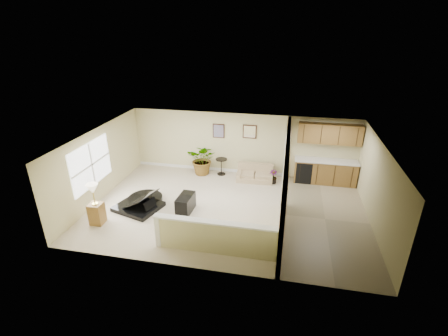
% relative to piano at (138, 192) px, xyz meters
% --- Properties ---
extents(floor, '(9.00, 9.00, 0.00)m').
position_rel_piano_xyz_m(floor, '(2.97, 0.44, -0.55)').
color(floor, '#B9AD90').
rests_on(floor, ground).
extents(back_wall, '(9.00, 0.04, 2.50)m').
position_rel_piano_xyz_m(back_wall, '(2.97, 3.44, 0.70)').
color(back_wall, '#C0B883').
rests_on(back_wall, floor).
extents(front_wall, '(9.00, 0.04, 2.50)m').
position_rel_piano_xyz_m(front_wall, '(2.97, -2.56, 0.70)').
color(front_wall, '#C0B883').
rests_on(front_wall, floor).
extents(left_wall, '(0.04, 6.00, 2.50)m').
position_rel_piano_xyz_m(left_wall, '(-1.53, 0.44, 0.70)').
color(left_wall, '#C0B883').
rests_on(left_wall, floor).
extents(right_wall, '(0.04, 6.00, 2.50)m').
position_rel_piano_xyz_m(right_wall, '(7.47, 0.44, 0.70)').
color(right_wall, '#C0B883').
rests_on(right_wall, floor).
extents(ceiling, '(9.00, 6.00, 0.04)m').
position_rel_piano_xyz_m(ceiling, '(2.97, 0.44, 1.95)').
color(ceiling, beige).
rests_on(ceiling, back_wall).
extents(kitchen_vinyl, '(2.70, 6.00, 0.01)m').
position_rel_piano_xyz_m(kitchen_vinyl, '(6.12, 0.44, -0.54)').
color(kitchen_vinyl, gray).
rests_on(kitchen_vinyl, floor).
extents(interior_partition, '(0.18, 5.99, 2.50)m').
position_rel_piano_xyz_m(interior_partition, '(4.77, 0.69, 0.67)').
color(interior_partition, '#C0B883').
rests_on(interior_partition, floor).
extents(pony_half_wall, '(3.42, 0.22, 1.00)m').
position_rel_piano_xyz_m(pony_half_wall, '(3.05, -1.86, -0.03)').
color(pony_half_wall, '#C0B883').
rests_on(pony_half_wall, floor).
extents(left_window, '(0.05, 2.15, 1.45)m').
position_rel_piano_xyz_m(left_window, '(-1.51, -0.06, 0.90)').
color(left_window, white).
rests_on(left_window, left_wall).
extents(wall_art_left, '(0.48, 0.04, 0.58)m').
position_rel_piano_xyz_m(wall_art_left, '(2.02, 3.41, 1.20)').
color(wall_art_left, '#361E13').
rests_on(wall_art_left, back_wall).
extents(wall_mirror, '(0.55, 0.04, 0.55)m').
position_rel_piano_xyz_m(wall_mirror, '(3.27, 3.41, 1.25)').
color(wall_mirror, '#361E13').
rests_on(wall_mirror, back_wall).
extents(kitchen_cabinets, '(2.36, 0.65, 2.33)m').
position_rel_piano_xyz_m(kitchen_cabinets, '(6.16, 3.17, 0.32)').
color(kitchen_cabinets, olive).
rests_on(kitchen_cabinets, floor).
extents(piano, '(1.88, 1.88, 1.31)m').
position_rel_piano_xyz_m(piano, '(0.00, 0.00, 0.00)').
color(piano, black).
rests_on(piano, floor).
extents(piano_bench, '(0.47, 0.87, 0.57)m').
position_rel_piano_xyz_m(piano_bench, '(1.65, 0.03, -0.26)').
color(piano_bench, black).
rests_on(piano_bench, floor).
extents(loveseat, '(1.43, 0.85, 0.80)m').
position_rel_piano_xyz_m(loveseat, '(3.60, 2.87, -0.24)').
color(loveseat, tan).
rests_on(loveseat, floor).
extents(accent_table, '(0.47, 0.47, 0.68)m').
position_rel_piano_xyz_m(accent_table, '(2.20, 3.09, -0.11)').
color(accent_table, black).
rests_on(accent_table, floor).
extents(palm_plant, '(1.24, 1.10, 1.30)m').
position_rel_piano_xyz_m(palm_plant, '(1.46, 2.99, 0.09)').
color(palm_plant, black).
rests_on(palm_plant, floor).
extents(small_plant, '(0.31, 0.31, 0.53)m').
position_rel_piano_xyz_m(small_plant, '(4.32, 2.71, -0.32)').
color(small_plant, black).
rests_on(small_plant, floor).
extents(lamp_stand, '(0.40, 0.40, 1.34)m').
position_rel_piano_xyz_m(lamp_stand, '(-0.82, -1.18, 0.02)').
color(lamp_stand, olive).
rests_on(lamp_stand, floor).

